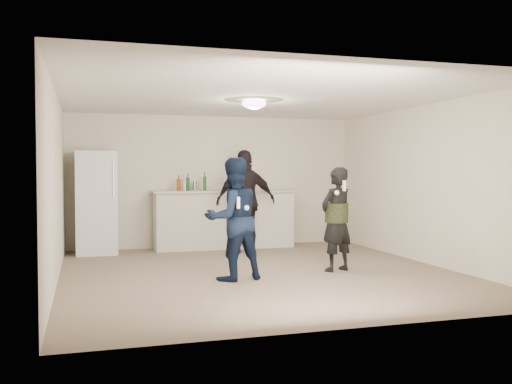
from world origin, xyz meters
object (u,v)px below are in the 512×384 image
object	(u,v)px
man	(233,219)
woman	(337,219)
counter	(224,220)
fridge	(96,203)
shaker	(195,186)
spectator	(246,201)

from	to	relation	value
man	woman	world-z (taller)	man
counter	fridge	size ratio (longest dim) A/B	1.44
man	fridge	bearing A→B (deg)	-73.01
man	woman	bearing A→B (deg)	175.01
shaker	man	world-z (taller)	man
counter	spectator	bearing A→B (deg)	-69.75
counter	woman	distance (m)	3.04
woman	man	bearing A→B (deg)	-13.15
fridge	woman	distance (m)	4.33
fridge	shaker	distance (m)	1.82
shaker	man	bearing A→B (deg)	-91.59
man	woman	distance (m)	1.62
fridge	man	bearing A→B (deg)	-60.54
counter	shaker	world-z (taller)	shaker
shaker	woman	xyz separation A→B (m)	(1.52, -3.01, -0.42)
fridge	woman	xyz separation A→B (m)	(3.31, -2.80, -0.14)
shaker	woman	distance (m)	3.40
shaker	spectator	bearing A→B (deg)	-45.82
counter	man	bearing A→B (deg)	-101.40
man	woman	size ratio (longest dim) A/B	1.08
counter	fridge	world-z (taller)	fridge
spectator	fridge	bearing A→B (deg)	-11.75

